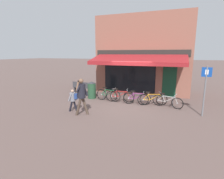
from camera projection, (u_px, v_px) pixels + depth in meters
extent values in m
plane|color=brown|center=(126.00, 105.00, 10.25)|extent=(160.00, 160.00, 0.00)
cube|color=#8E5647|center=(144.00, 55.00, 13.60)|extent=(6.89, 3.00, 5.69)
cube|color=black|center=(129.00, 77.00, 12.79)|extent=(3.79, 0.04, 2.20)
cube|color=#143D28|center=(169.00, 82.00, 11.86)|extent=(0.90, 0.04, 2.10)
cube|color=#282623|center=(140.00, 53.00, 12.17)|extent=(6.54, 0.06, 0.44)
cube|color=maroon|center=(137.00, 58.00, 11.35)|extent=(6.20, 1.99, 0.50)
cube|color=maroon|center=(133.00, 64.00, 10.51)|extent=(6.20, 0.03, 0.20)
cylinder|color=#47494F|center=(136.00, 94.00, 10.55)|extent=(4.36, 0.04, 0.04)
cylinder|color=#47494F|center=(104.00, 96.00, 11.34)|extent=(0.04, 0.04, 0.55)
cylinder|color=#47494F|center=(173.00, 102.00, 9.88)|extent=(0.04, 0.04, 0.55)
torus|color=black|center=(115.00, 96.00, 10.89)|extent=(0.71, 0.17, 0.70)
cylinder|color=#9E9EA3|center=(115.00, 96.00, 10.89)|extent=(0.08, 0.07, 0.07)
torus|color=black|center=(102.00, 94.00, 11.34)|extent=(0.71, 0.17, 0.70)
cylinder|color=#9E9EA3|center=(102.00, 94.00, 11.34)|extent=(0.08, 0.07, 0.07)
cylinder|color=#23703D|center=(110.00, 93.00, 11.04)|extent=(0.56, 0.08, 0.38)
cylinder|color=#23703D|center=(110.00, 90.00, 11.03)|extent=(0.61, 0.11, 0.05)
cylinder|color=#23703D|center=(106.00, 92.00, 11.18)|extent=(0.12, 0.07, 0.37)
cylinder|color=#23703D|center=(104.00, 95.00, 11.27)|extent=(0.35, 0.08, 0.05)
cylinder|color=#23703D|center=(103.00, 92.00, 11.26)|extent=(0.30, 0.05, 0.37)
cylinder|color=#23703D|center=(115.00, 93.00, 10.89)|extent=(0.15, 0.07, 0.34)
cylinder|color=#9E9EA3|center=(105.00, 89.00, 11.16)|extent=(0.06, 0.04, 0.11)
cube|color=black|center=(105.00, 88.00, 11.16)|extent=(0.25, 0.13, 0.06)
cylinder|color=#9E9EA3|center=(114.00, 90.00, 10.88)|extent=(0.03, 0.04, 0.14)
cylinder|color=#9E9EA3|center=(114.00, 89.00, 10.87)|extent=(0.09, 0.52, 0.05)
torus|color=black|center=(129.00, 97.00, 10.72)|extent=(0.69, 0.17, 0.70)
cylinder|color=#9E9EA3|center=(129.00, 97.00, 10.72)|extent=(0.08, 0.07, 0.07)
torus|color=black|center=(112.00, 96.00, 10.92)|extent=(0.69, 0.17, 0.70)
cylinder|color=#9E9EA3|center=(112.00, 96.00, 10.92)|extent=(0.08, 0.07, 0.07)
cylinder|color=#B21E1E|center=(122.00, 94.00, 10.77)|extent=(0.60, 0.14, 0.37)
cylinder|color=#B21E1E|center=(122.00, 91.00, 10.74)|extent=(0.67, 0.15, 0.05)
cylinder|color=#B21E1E|center=(117.00, 94.00, 10.82)|extent=(0.12, 0.06, 0.37)
cylinder|color=#B21E1E|center=(115.00, 96.00, 10.89)|extent=(0.38, 0.10, 0.05)
cylinder|color=#B21E1E|center=(114.00, 94.00, 10.86)|extent=(0.33, 0.09, 0.37)
cylinder|color=#B21E1E|center=(128.00, 94.00, 10.70)|extent=(0.16, 0.06, 0.34)
cylinder|color=#9E9EA3|center=(116.00, 90.00, 10.79)|extent=(0.06, 0.03, 0.11)
cube|color=black|center=(116.00, 89.00, 10.78)|extent=(0.25, 0.14, 0.05)
cylinder|color=#9E9EA3|center=(127.00, 91.00, 10.66)|extent=(0.03, 0.03, 0.14)
cylinder|color=#9E9EA3|center=(127.00, 89.00, 10.65)|extent=(0.11, 0.52, 0.03)
torus|color=black|center=(145.00, 99.00, 10.28)|extent=(0.67, 0.24, 0.66)
cylinder|color=#9E9EA3|center=(145.00, 99.00, 10.28)|extent=(0.08, 0.08, 0.08)
torus|color=black|center=(129.00, 98.00, 10.48)|extent=(0.67, 0.24, 0.66)
cylinder|color=#9E9EA3|center=(129.00, 98.00, 10.48)|extent=(0.08, 0.08, 0.08)
cylinder|color=#892D7A|center=(139.00, 96.00, 10.35)|extent=(0.54, 0.16, 0.35)
cylinder|color=#892D7A|center=(138.00, 94.00, 10.35)|extent=(0.60, 0.12, 0.05)
cylinder|color=#892D7A|center=(134.00, 96.00, 10.41)|extent=(0.12, 0.08, 0.34)
cylinder|color=#892D7A|center=(131.00, 99.00, 10.45)|extent=(0.35, 0.08, 0.05)
cylinder|color=#892D7A|center=(131.00, 96.00, 10.44)|extent=(0.29, 0.13, 0.34)
cylinder|color=#892D7A|center=(144.00, 97.00, 10.29)|extent=(0.15, 0.07, 0.32)
cylinder|color=#9E9EA3|center=(133.00, 92.00, 10.41)|extent=(0.06, 0.04, 0.11)
cube|color=black|center=(133.00, 91.00, 10.40)|extent=(0.25, 0.14, 0.06)
cylinder|color=#9E9EA3|center=(144.00, 93.00, 10.28)|extent=(0.03, 0.05, 0.14)
cylinder|color=#9E9EA3|center=(144.00, 92.00, 10.28)|extent=(0.10, 0.52, 0.10)
torus|color=black|center=(162.00, 100.00, 10.15)|extent=(0.64, 0.30, 0.66)
cylinder|color=#9E9EA3|center=(162.00, 100.00, 10.15)|extent=(0.09, 0.08, 0.07)
torus|color=black|center=(143.00, 100.00, 10.16)|extent=(0.64, 0.30, 0.66)
cylinder|color=#9E9EA3|center=(143.00, 100.00, 10.16)|extent=(0.09, 0.08, 0.07)
cylinder|color=orange|center=(155.00, 97.00, 10.13)|extent=(0.57, 0.26, 0.35)
cylinder|color=orange|center=(154.00, 94.00, 10.11)|extent=(0.64, 0.26, 0.05)
cylinder|color=orange|center=(149.00, 97.00, 10.13)|extent=(0.12, 0.05, 0.35)
cylinder|color=orange|center=(146.00, 100.00, 10.16)|extent=(0.37, 0.16, 0.05)
cylinder|color=orange|center=(146.00, 97.00, 10.13)|extent=(0.31, 0.16, 0.34)
cylinder|color=orange|center=(161.00, 97.00, 10.13)|extent=(0.16, 0.07, 0.32)
cylinder|color=#9E9EA3|center=(148.00, 93.00, 10.10)|extent=(0.06, 0.03, 0.11)
cube|color=black|center=(148.00, 92.00, 10.09)|extent=(0.26, 0.18, 0.06)
cylinder|color=#9E9EA3|center=(160.00, 93.00, 10.10)|extent=(0.04, 0.04, 0.14)
cylinder|color=#9E9EA3|center=(160.00, 92.00, 10.09)|extent=(0.20, 0.50, 0.05)
torus|color=black|center=(177.00, 103.00, 9.41)|extent=(0.67, 0.31, 0.66)
cylinder|color=#9E9EA3|center=(177.00, 103.00, 9.41)|extent=(0.09, 0.09, 0.08)
torus|color=black|center=(158.00, 100.00, 10.04)|extent=(0.67, 0.31, 0.66)
cylinder|color=#9E9EA3|center=(158.00, 100.00, 10.04)|extent=(0.09, 0.09, 0.08)
cylinder|color=#BCB7B2|center=(170.00, 100.00, 9.60)|extent=(0.58, 0.24, 0.35)
cylinder|color=#BCB7B2|center=(169.00, 97.00, 9.57)|extent=(0.65, 0.21, 0.05)
cylinder|color=#BCB7B2|center=(164.00, 99.00, 9.79)|extent=(0.13, 0.06, 0.35)
cylinder|color=#BCB7B2|center=(161.00, 101.00, 9.93)|extent=(0.38, 0.13, 0.05)
cylinder|color=#BCB7B2|center=(160.00, 98.00, 9.90)|extent=(0.31, 0.16, 0.34)
cylinder|color=#BCB7B2|center=(176.00, 101.00, 9.39)|extent=(0.16, 0.04, 0.32)
cylinder|color=#9E9EA3|center=(163.00, 95.00, 9.76)|extent=(0.06, 0.03, 0.11)
cube|color=black|center=(163.00, 94.00, 9.75)|extent=(0.26, 0.17, 0.06)
cylinder|color=#9E9EA3|center=(175.00, 97.00, 9.36)|extent=(0.04, 0.05, 0.14)
cylinder|color=#9E9EA3|center=(175.00, 95.00, 9.34)|extent=(0.16, 0.51, 0.09)
cylinder|color=#47382D|center=(79.00, 107.00, 8.47)|extent=(0.39, 0.18, 0.89)
cylinder|color=#47382D|center=(85.00, 106.00, 8.62)|extent=(0.39, 0.18, 0.89)
cylinder|color=black|center=(81.00, 91.00, 8.39)|extent=(0.45, 0.45, 0.68)
sphere|color=brown|center=(81.00, 81.00, 8.29)|extent=(0.23, 0.23, 0.23)
cylinder|color=black|center=(85.00, 90.00, 8.58)|extent=(0.32, 0.22, 0.61)
cylinder|color=black|center=(78.00, 89.00, 8.14)|extent=(0.24, 0.23, 0.31)
cylinder|color=brown|center=(77.00, 87.00, 8.14)|extent=(0.16, 0.22, 0.46)
cube|color=black|center=(78.00, 82.00, 8.14)|extent=(0.03, 0.07, 0.14)
cylinder|color=black|center=(71.00, 106.00, 9.07)|extent=(0.26, 0.12, 0.57)
cylinder|color=black|center=(75.00, 106.00, 9.19)|extent=(0.26, 0.12, 0.57)
cylinder|color=gray|center=(73.00, 97.00, 9.03)|extent=(0.34, 0.34, 0.43)
sphere|color=tan|center=(72.00, 91.00, 8.97)|extent=(0.14, 0.14, 0.14)
cylinder|color=gray|center=(75.00, 96.00, 9.18)|extent=(0.22, 0.16, 0.39)
cylinder|color=gray|center=(70.00, 98.00, 8.88)|extent=(0.22, 0.16, 0.39)
cube|color=navy|center=(77.00, 96.00, 8.97)|extent=(0.17, 0.27, 0.26)
cylinder|color=#23472D|center=(92.00, 91.00, 11.71)|extent=(0.54, 0.54, 1.02)
cone|color=#33353A|center=(92.00, 82.00, 11.60)|extent=(0.55, 0.55, 0.11)
cylinder|color=slate|center=(205.00, 92.00, 8.20)|extent=(0.07, 0.07, 2.41)
cube|color=#14429E|center=(207.00, 72.00, 8.00)|extent=(0.44, 0.02, 0.44)
cube|color=white|center=(207.00, 72.00, 7.99)|extent=(0.14, 0.01, 0.22)
cube|color=#38383D|center=(83.00, 87.00, 13.23)|extent=(1.63, 0.56, 0.06)
cube|color=#38383D|center=(82.00, 85.00, 13.01)|extent=(1.60, 0.17, 0.40)
cube|color=#38383D|center=(76.00, 89.00, 13.57)|extent=(0.11, 0.36, 0.45)
cube|color=#38383D|center=(91.00, 91.00, 12.98)|extent=(0.11, 0.36, 0.45)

